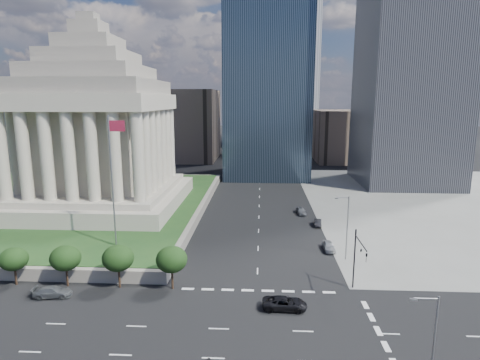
# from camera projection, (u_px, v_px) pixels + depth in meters

# --- Properties ---
(ground) EXTENTS (500.00, 500.00, 0.00)m
(ground) POSITION_uv_depth(u_px,v_px,m) (260.00, 172.00, 135.82)
(ground) COLOR black
(ground) RESTS_ON ground
(sidewalk_ne) EXTENTS (68.00, 90.00, 0.03)m
(sidewalk_ne) POSITION_uv_depth(u_px,v_px,m) (455.00, 204.00, 94.24)
(sidewalk_ne) COLOR slate
(sidewalk_ne) RESTS_ON ground
(plaza_terrace) EXTENTS (66.00, 70.00, 1.80)m
(plaza_terrace) POSITION_uv_depth(u_px,v_px,m) (57.00, 206.00, 89.06)
(plaza_terrace) COLOR slate
(plaza_terrace) RESTS_ON ground
(plaza_lawn) EXTENTS (64.00, 68.00, 0.10)m
(plaza_lawn) POSITION_uv_depth(u_px,v_px,m) (56.00, 202.00, 88.88)
(plaza_lawn) COLOR #1C3E19
(plaza_lawn) RESTS_ON plaza_terrace
(war_memorial) EXTENTS (34.00, 34.00, 39.00)m
(war_memorial) POSITION_uv_depth(u_px,v_px,m) (95.00, 113.00, 82.49)
(war_memorial) COLOR #AEA692
(war_memorial) RESTS_ON plaza_lawn
(flagpole) EXTENTS (2.52, 0.24, 20.00)m
(flagpole) POSITION_uv_depth(u_px,v_px,m) (113.00, 175.00, 59.99)
(flagpole) COLOR slate
(flagpole) RESTS_ON plaza_lawn
(midrise_glass) EXTENTS (26.00, 26.00, 60.00)m
(midrise_glass) POSITION_uv_depth(u_px,v_px,m) (267.00, 81.00, 124.92)
(midrise_glass) COLOR black
(midrise_glass) RESTS_ON ground
(highrise_ne) EXTENTS (26.00, 28.00, 100.00)m
(highrise_ne) POSITION_uv_depth(u_px,v_px,m) (416.00, 3.00, 109.09)
(highrise_ne) COLOR black
(highrise_ne) RESTS_ON ground
(building_filler_ne) EXTENTS (20.00, 30.00, 20.00)m
(building_filler_ne) POSITION_uv_depth(u_px,v_px,m) (340.00, 135.00, 161.54)
(building_filler_ne) COLOR brown
(building_filler_ne) RESTS_ON ground
(building_filler_nw) EXTENTS (24.00, 30.00, 28.00)m
(building_filler_nw) POSITION_uv_depth(u_px,v_px,m) (187.00, 125.00, 164.02)
(building_filler_nw) COLOR brown
(building_filler_nw) RESTS_ON ground
(traffic_signal_ne) EXTENTS (0.30, 5.74, 8.00)m
(traffic_signal_ne) POSITION_uv_depth(u_px,v_px,m) (358.00, 255.00, 49.64)
(traffic_signal_ne) COLOR black
(traffic_signal_ne) RESTS_ON ground
(street_lamp_south) EXTENTS (2.13, 0.22, 10.00)m
(street_lamp_south) POSITION_uv_depth(u_px,v_px,m) (431.00, 349.00, 30.23)
(street_lamp_south) COLOR slate
(street_lamp_south) RESTS_ON ground
(street_lamp_north) EXTENTS (2.13, 0.22, 10.00)m
(street_lamp_north) POSITION_uv_depth(u_px,v_px,m) (346.00, 224.00, 60.58)
(street_lamp_north) COLOR slate
(street_lamp_north) RESTS_ON ground
(pickup_truck) EXTENTS (2.53, 5.31, 1.46)m
(pickup_truck) POSITION_uv_depth(u_px,v_px,m) (285.00, 303.00, 46.94)
(pickup_truck) COLOR black
(pickup_truck) RESTS_ON ground
(suv_grey) EXTENTS (4.89, 2.49, 1.36)m
(suv_grey) POSITION_uv_depth(u_px,v_px,m) (53.00, 292.00, 49.90)
(suv_grey) COLOR #505357
(suv_grey) RESTS_ON ground
(parked_sedan_near) EXTENTS (4.32, 1.80, 1.46)m
(parked_sedan_near) POSITION_uv_depth(u_px,v_px,m) (329.00, 246.00, 65.28)
(parked_sedan_near) COLOR gray
(parked_sedan_near) RESTS_ON ground
(parked_sedan_mid) EXTENTS (1.69, 3.88, 1.24)m
(parked_sedan_mid) POSITION_uv_depth(u_px,v_px,m) (318.00, 223.00, 77.93)
(parked_sedan_mid) COLOR black
(parked_sedan_mid) RESTS_ON ground
(parked_sedan_far) EXTENTS (4.49, 2.25, 1.47)m
(parked_sedan_far) POSITION_uv_depth(u_px,v_px,m) (301.00, 211.00, 85.99)
(parked_sedan_far) COLOR #5B5D63
(parked_sedan_far) RESTS_ON ground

